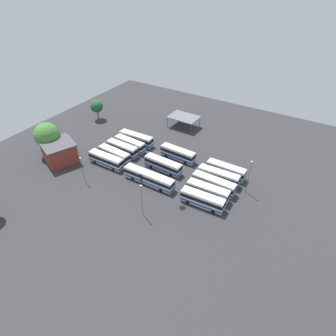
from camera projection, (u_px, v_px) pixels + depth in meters
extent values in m
plane|color=#333335|center=(164.00, 170.00, 81.54)|extent=(109.26, 109.26, 0.00)
cube|color=silver|center=(106.00, 160.00, 82.45)|extent=(11.18, 2.63, 3.09)
cube|color=beige|center=(105.00, 155.00, 81.49)|extent=(10.73, 2.42, 0.14)
cube|color=black|center=(106.00, 158.00, 82.16)|extent=(11.24, 2.67, 0.99)
cube|color=#1E56A8|center=(107.00, 162.00, 82.96)|extent=(11.24, 2.67, 0.62)
cube|color=black|center=(121.00, 164.00, 79.76)|extent=(0.07, 2.11, 1.14)
cylinder|color=black|center=(119.00, 165.00, 82.61)|extent=(1.00, 0.31, 1.00)
cylinder|color=black|center=(113.00, 169.00, 80.99)|extent=(1.00, 0.31, 1.00)
cylinder|color=black|center=(101.00, 158.00, 85.51)|extent=(1.00, 0.31, 1.00)
cylinder|color=black|center=(95.00, 162.00, 83.88)|extent=(1.00, 0.31, 1.00)
cube|color=silver|center=(114.00, 155.00, 84.66)|extent=(10.82, 3.27, 3.09)
cube|color=beige|center=(114.00, 150.00, 83.70)|extent=(10.38, 3.04, 0.14)
cube|color=black|center=(114.00, 153.00, 84.37)|extent=(10.88, 3.31, 0.99)
cube|color=#1E56A8|center=(115.00, 157.00, 85.17)|extent=(10.88, 3.31, 0.62)
cube|color=black|center=(128.00, 159.00, 81.82)|extent=(0.20, 2.11, 1.14)
cylinder|color=black|center=(126.00, 160.00, 84.69)|extent=(1.02, 0.37, 1.00)
cylinder|color=black|center=(120.00, 164.00, 83.14)|extent=(1.02, 0.37, 1.00)
cylinder|color=black|center=(110.00, 153.00, 87.77)|extent=(1.02, 0.37, 1.00)
cylinder|color=black|center=(104.00, 156.00, 86.22)|extent=(1.02, 0.37, 1.00)
cube|color=silver|center=(122.00, 149.00, 87.33)|extent=(10.75, 2.95, 3.09)
cube|color=beige|center=(122.00, 144.00, 86.37)|extent=(10.32, 2.73, 0.14)
cube|color=black|center=(122.00, 147.00, 87.04)|extent=(10.80, 2.99, 0.99)
cube|color=#1E56A8|center=(123.00, 151.00, 87.84)|extent=(10.80, 2.99, 0.62)
cube|color=black|center=(136.00, 152.00, 84.60)|extent=(0.13, 2.11, 1.14)
cylinder|color=black|center=(133.00, 154.00, 87.45)|extent=(1.01, 0.34, 1.00)
cylinder|color=black|center=(128.00, 157.00, 85.86)|extent=(1.01, 0.34, 1.00)
cylinder|color=black|center=(117.00, 147.00, 90.39)|extent=(1.01, 0.34, 1.00)
cylinder|color=black|center=(112.00, 151.00, 88.81)|extent=(1.01, 0.34, 1.00)
cube|color=silver|center=(130.00, 144.00, 89.45)|extent=(10.83, 3.27, 3.09)
cube|color=beige|center=(129.00, 140.00, 88.49)|extent=(10.39, 3.04, 0.14)
cube|color=black|center=(130.00, 143.00, 89.15)|extent=(10.88, 3.31, 0.99)
cube|color=#1E56A8|center=(130.00, 146.00, 89.96)|extent=(10.88, 3.31, 0.62)
cube|color=black|center=(143.00, 148.00, 86.60)|extent=(0.20, 2.11, 1.14)
cylinder|color=black|center=(141.00, 149.00, 89.48)|extent=(1.02, 0.37, 1.00)
cylinder|color=black|center=(136.00, 153.00, 87.92)|extent=(1.02, 0.37, 1.00)
cylinder|color=black|center=(125.00, 143.00, 92.56)|extent=(1.02, 0.37, 1.00)
cylinder|color=black|center=(120.00, 146.00, 91.01)|extent=(1.02, 0.37, 1.00)
cube|color=silver|center=(136.00, 139.00, 92.15)|extent=(11.72, 2.82, 3.09)
cube|color=beige|center=(136.00, 134.00, 91.20)|extent=(11.25, 2.60, 0.14)
cube|color=black|center=(136.00, 137.00, 91.86)|extent=(11.78, 2.86, 0.99)
cube|color=#1E56A8|center=(136.00, 141.00, 92.67)|extent=(11.78, 2.86, 0.62)
cube|color=black|center=(151.00, 142.00, 89.42)|extent=(0.10, 2.11, 1.14)
cylinder|color=black|center=(148.00, 143.00, 92.30)|extent=(1.01, 0.32, 1.00)
cylinder|color=black|center=(144.00, 147.00, 90.66)|extent=(1.01, 0.32, 1.00)
cylinder|color=black|center=(130.00, 138.00, 95.24)|extent=(1.01, 0.32, 1.00)
cylinder|color=black|center=(125.00, 141.00, 93.60)|extent=(1.01, 0.32, 1.00)
cube|color=silver|center=(149.00, 178.00, 75.63)|extent=(14.70, 2.64, 3.09)
cube|color=beige|center=(149.00, 173.00, 74.67)|extent=(14.11, 2.43, 0.14)
cube|color=black|center=(149.00, 176.00, 75.33)|extent=(14.77, 2.68, 0.99)
cube|color=#1E56A8|center=(149.00, 180.00, 76.14)|extent=(14.77, 2.68, 0.62)
cube|color=black|center=(173.00, 186.00, 72.15)|extent=(0.07, 2.11, 1.14)
cube|color=#47474C|center=(144.00, 176.00, 76.31)|extent=(0.91, 2.63, 2.96)
cylinder|color=black|center=(166.00, 185.00, 75.30)|extent=(1.00, 0.30, 1.00)
cylinder|color=black|center=(161.00, 190.00, 73.68)|extent=(1.00, 0.30, 1.00)
cylinder|color=black|center=(138.00, 174.00, 79.17)|extent=(1.00, 0.30, 1.00)
cylinder|color=black|center=(133.00, 179.00, 77.55)|extent=(1.00, 0.30, 1.00)
cube|color=silver|center=(163.00, 165.00, 80.44)|extent=(11.33, 3.03, 3.09)
cube|color=beige|center=(163.00, 160.00, 79.48)|extent=(10.87, 2.81, 0.14)
cube|color=black|center=(163.00, 163.00, 80.14)|extent=(11.39, 3.07, 0.99)
cube|color=#1E56A8|center=(163.00, 167.00, 80.95)|extent=(11.39, 3.07, 0.62)
cube|color=black|center=(180.00, 170.00, 77.56)|extent=(0.15, 2.11, 1.14)
cylinder|color=black|center=(176.00, 171.00, 80.46)|extent=(1.01, 0.34, 1.00)
cylinder|color=black|center=(171.00, 175.00, 78.88)|extent=(1.01, 0.34, 1.00)
cylinder|color=black|center=(156.00, 163.00, 83.59)|extent=(1.01, 0.34, 1.00)
cylinder|color=black|center=(151.00, 167.00, 82.01)|extent=(1.01, 0.34, 1.00)
cube|color=silver|center=(178.00, 154.00, 85.06)|extent=(11.02, 3.06, 3.09)
cube|color=beige|center=(178.00, 149.00, 84.10)|extent=(10.58, 2.83, 0.14)
cube|color=black|center=(178.00, 152.00, 84.76)|extent=(11.08, 3.10, 0.99)
cube|color=#1E56A8|center=(178.00, 156.00, 85.57)|extent=(11.08, 3.10, 0.62)
cube|color=black|center=(194.00, 158.00, 82.23)|extent=(0.15, 2.11, 1.14)
cylinder|color=black|center=(189.00, 159.00, 85.11)|extent=(1.01, 0.34, 1.00)
cylinder|color=black|center=(185.00, 163.00, 83.54)|extent=(1.01, 0.34, 1.00)
cylinder|color=black|center=(171.00, 152.00, 88.17)|extent=(1.01, 0.34, 1.00)
cylinder|color=black|center=(166.00, 156.00, 86.59)|extent=(1.01, 0.34, 1.00)
cube|color=silver|center=(203.00, 200.00, 68.78)|extent=(10.94, 3.06, 3.09)
cube|color=beige|center=(203.00, 195.00, 67.82)|extent=(10.50, 2.84, 0.14)
cube|color=black|center=(203.00, 198.00, 68.48)|extent=(11.00, 3.10, 0.99)
cube|color=#1E56A8|center=(202.00, 202.00, 69.29)|extent=(11.00, 3.10, 0.62)
cube|color=black|center=(224.00, 206.00, 66.31)|extent=(0.16, 2.11, 1.14)
cylinder|color=black|center=(217.00, 206.00, 69.10)|extent=(1.01, 0.35, 1.00)
cylinder|color=black|center=(213.00, 212.00, 67.43)|extent=(1.01, 0.35, 1.00)
cylinder|color=black|center=(192.00, 196.00, 71.72)|extent=(1.01, 0.35, 1.00)
cylinder|color=black|center=(188.00, 202.00, 70.05)|extent=(1.01, 0.35, 1.00)
cube|color=silver|center=(208.00, 191.00, 71.29)|extent=(10.94, 2.82, 3.09)
cube|color=beige|center=(208.00, 186.00, 70.33)|extent=(10.50, 2.61, 0.14)
cube|color=black|center=(208.00, 190.00, 71.00)|extent=(11.00, 2.86, 0.99)
cube|color=#1E56A8|center=(208.00, 194.00, 71.80)|extent=(11.00, 2.86, 0.62)
cube|color=black|center=(229.00, 197.00, 68.73)|extent=(0.11, 2.11, 1.14)
cylinder|color=black|center=(222.00, 197.00, 71.54)|extent=(1.01, 0.32, 1.00)
cylinder|color=black|center=(218.00, 203.00, 69.89)|extent=(1.01, 0.32, 1.00)
cylinder|color=black|center=(197.00, 188.00, 74.28)|extent=(1.01, 0.32, 1.00)
cylinder|color=black|center=(193.00, 194.00, 72.63)|extent=(1.01, 0.32, 1.00)
cube|color=silver|center=(214.00, 184.00, 73.67)|extent=(11.56, 2.84, 3.09)
cube|color=beige|center=(214.00, 179.00, 72.71)|extent=(11.09, 2.62, 0.14)
cube|color=black|center=(214.00, 182.00, 73.37)|extent=(11.62, 2.88, 0.99)
cube|color=#1E56A8|center=(213.00, 186.00, 74.18)|extent=(11.62, 2.88, 0.62)
cube|color=black|center=(235.00, 190.00, 70.80)|extent=(0.11, 2.11, 1.14)
cylinder|color=black|center=(228.00, 190.00, 73.70)|extent=(1.01, 0.32, 1.00)
cylinder|color=black|center=(224.00, 195.00, 72.10)|extent=(1.01, 0.32, 1.00)
cylinder|color=black|center=(203.00, 181.00, 76.82)|extent=(1.01, 0.32, 1.00)
cylinder|color=black|center=(199.00, 185.00, 75.22)|extent=(1.01, 0.32, 1.00)
cube|color=silver|center=(219.00, 176.00, 76.21)|extent=(11.22, 2.87, 3.09)
cube|color=beige|center=(219.00, 171.00, 75.25)|extent=(10.77, 2.65, 0.14)
cube|color=black|center=(219.00, 175.00, 75.92)|extent=(11.28, 2.91, 0.99)
cube|color=#1E56A8|center=(218.00, 179.00, 76.72)|extent=(11.28, 2.91, 0.62)
cube|color=black|center=(239.00, 181.00, 73.61)|extent=(0.12, 2.11, 1.14)
cylinder|color=black|center=(232.00, 182.00, 76.44)|extent=(1.01, 0.33, 1.00)
cylinder|color=black|center=(229.00, 187.00, 74.79)|extent=(1.01, 0.33, 1.00)
cylinder|color=black|center=(208.00, 174.00, 79.23)|extent=(1.01, 0.33, 1.00)
cylinder|color=black|center=(205.00, 179.00, 77.58)|extent=(1.01, 0.33, 1.00)
cube|color=silver|center=(226.00, 170.00, 78.40)|extent=(10.87, 2.63, 3.09)
cube|color=beige|center=(226.00, 165.00, 77.44)|extent=(10.44, 2.43, 0.14)
cube|color=black|center=(226.00, 169.00, 78.11)|extent=(10.93, 2.67, 0.99)
cube|color=#1E56A8|center=(225.00, 173.00, 78.91)|extent=(10.93, 2.67, 0.62)
cube|color=black|center=(245.00, 175.00, 75.73)|extent=(0.07, 2.11, 1.14)
cylinder|color=black|center=(238.00, 176.00, 78.57)|extent=(1.00, 0.31, 1.00)
cylinder|color=black|center=(235.00, 180.00, 76.95)|extent=(1.00, 0.31, 1.00)
cylinder|color=black|center=(216.00, 168.00, 81.44)|extent=(1.00, 0.31, 1.00)
cylinder|color=black|center=(212.00, 172.00, 79.82)|extent=(1.00, 0.31, 1.00)
cube|color=maroon|center=(60.00, 152.00, 83.71)|extent=(10.87, 10.72, 5.72)
cube|color=#4C4C51|center=(57.00, 144.00, 81.90)|extent=(11.52, 11.37, 0.36)
cube|color=black|center=(56.00, 151.00, 87.49)|extent=(0.73, 1.69, 2.20)
cube|color=slate|center=(184.00, 117.00, 100.38)|extent=(10.35, 7.34, 0.20)
cylinder|color=#59595B|center=(200.00, 122.00, 101.65)|extent=(0.20, 0.20, 3.72)
cylinder|color=#59595B|center=(191.00, 129.00, 97.25)|extent=(0.20, 0.20, 3.72)
cylinder|color=#59595B|center=(177.00, 115.00, 105.84)|extent=(0.20, 0.20, 3.72)
cylinder|color=#59595B|center=(167.00, 122.00, 101.44)|extent=(0.20, 0.20, 3.72)
cylinder|color=slate|center=(83.00, 170.00, 75.30)|extent=(0.16, 0.16, 7.40)
cube|color=silver|center=(80.00, 158.00, 73.00)|extent=(0.56, 0.28, 0.20)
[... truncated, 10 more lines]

